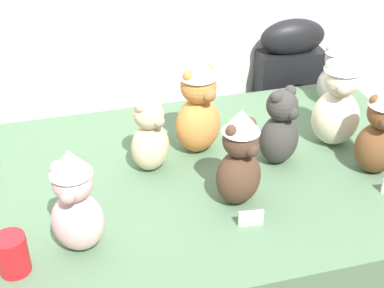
{
  "coord_description": "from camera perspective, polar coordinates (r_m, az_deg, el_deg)",
  "views": [
    {
      "loc": [
        -0.37,
        -1.14,
        1.75
      ],
      "look_at": [
        0.0,
        0.25,
        0.83
      ],
      "focal_mm": 52.6,
      "sensor_mm": 36.0,
      "label": 1
    }
  ],
  "objects": [
    {
      "name": "teddy_bear_charcoal",
      "position": [
        1.8,
        8.92,
        1.55
      ],
      "size": [
        0.17,
        0.16,
        0.27
      ],
      "rotation": [
        0.0,
        0.0,
        0.42
      ],
      "color": "#383533",
      "rests_on": "display_table"
    },
    {
      "name": "name_card_front_middle",
      "position": [
        1.59,
        5.99,
        -7.5
      ],
      "size": [
        0.07,
        0.02,
        0.05
      ],
      "primitive_type": "cube",
      "rotation": [
        0.0,
        0.0,
        -0.14
      ],
      "color": "white",
      "rests_on": "display_table"
    },
    {
      "name": "teddy_bear_ash",
      "position": [
        2.19,
        14.29,
        7.07
      ],
      "size": [
        0.16,
        0.15,
        0.27
      ],
      "rotation": [
        0.0,
        0.0,
        -0.57
      ],
      "color": "gray",
      "rests_on": "display_table"
    },
    {
      "name": "teddy_bear_cocoa",
      "position": [
        1.6,
        4.85,
        -1.49
      ],
      "size": [
        0.18,
        0.16,
        0.31
      ],
      "rotation": [
        0.0,
        0.0,
        0.42
      ],
      "color": "#4C3323",
      "rests_on": "display_table"
    },
    {
      "name": "teddy_bear_chestnut",
      "position": [
        1.81,
        18.57,
        1.28
      ],
      "size": [
        0.17,
        0.16,
        0.31
      ],
      "rotation": [
        0.0,
        0.0,
        -0.37
      ],
      "color": "brown",
      "rests_on": "display_table"
    },
    {
      "name": "teddy_bear_ginger",
      "position": [
        1.82,
        0.65,
        3.92
      ],
      "size": [
        0.2,
        0.19,
        0.35
      ],
      "rotation": [
        0.0,
        0.0,
        0.43
      ],
      "color": "#D17F3D",
      "rests_on": "display_table"
    },
    {
      "name": "instrument_case",
      "position": [
        2.56,
        9.34,
        2.53
      ],
      "size": [
        0.28,
        0.12,
        0.94
      ],
      "rotation": [
        0.0,
        0.0,
        -0.02
      ],
      "color": "black",
      "rests_on": "ground_plane"
    },
    {
      "name": "display_table",
      "position": [
        2.01,
        -0.0,
        -11.42
      ],
      "size": [
        1.61,
        0.97,
        0.71
      ],
      "primitive_type": "cube",
      "color": "#4C6B4C",
      "rests_on": "ground_plane"
    },
    {
      "name": "teddy_bear_cream",
      "position": [
        1.91,
        14.63,
        4.48
      ],
      "size": [
        0.2,
        0.18,
        0.35
      ],
      "rotation": [
        0.0,
        0.0,
        -0.36
      ],
      "color": "beige",
      "rests_on": "display_table"
    },
    {
      "name": "party_cup_red",
      "position": [
        1.5,
        -17.74,
        -10.59
      ],
      "size": [
        0.08,
        0.08,
        0.11
      ],
      "primitive_type": "cylinder",
      "color": "red",
      "rests_on": "display_table"
    },
    {
      "name": "teddy_bear_blush",
      "position": [
        1.46,
        -11.76,
        -5.8
      ],
      "size": [
        0.17,
        0.16,
        0.31
      ],
      "rotation": [
        0.0,
        0.0,
        -0.37
      ],
      "color": "beige",
      "rests_on": "display_table"
    },
    {
      "name": "teddy_bear_sand",
      "position": [
        1.75,
        -4.28,
        0.75
      ],
      "size": [
        0.17,
        0.16,
        0.25
      ],
      "rotation": [
        0.0,
        0.0,
        0.58
      ],
      "color": "#CCB78E",
      "rests_on": "display_table"
    }
  ]
}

